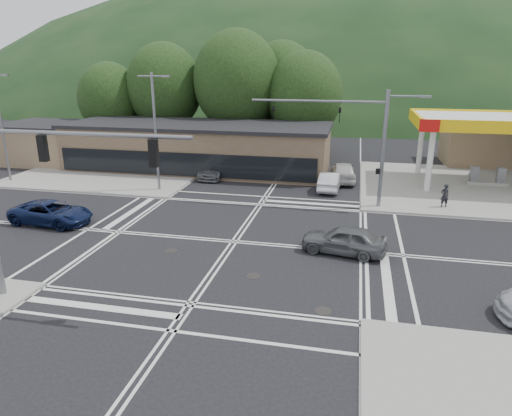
% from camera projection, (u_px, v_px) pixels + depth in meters
% --- Properties ---
extents(ground, '(120.00, 120.00, 0.00)m').
position_uv_depth(ground, '(234.00, 242.00, 25.81)').
color(ground, black).
rests_on(ground, ground).
extents(sidewalk_ne, '(16.00, 16.00, 0.15)m').
position_uv_depth(sidewalk_ne, '(462.00, 187.00, 36.69)').
color(sidewalk_ne, gray).
rests_on(sidewalk_ne, ground).
extents(sidewalk_nw, '(16.00, 16.00, 0.15)m').
position_uv_depth(sidewalk_nw, '(121.00, 169.00, 42.78)').
color(sidewalk_nw, gray).
rests_on(sidewalk_nw, ground).
extents(gas_station_canopy, '(12.32, 8.34, 5.75)m').
position_uv_depth(gas_station_canopy, '(495.00, 124.00, 35.68)').
color(gas_station_canopy, silver).
rests_on(gas_station_canopy, ground).
extents(convenience_store, '(10.00, 6.00, 3.80)m').
position_uv_depth(convenience_store, '(498.00, 146.00, 44.41)').
color(convenience_store, '#846B4F').
rests_on(convenience_store, ground).
extents(commercial_row, '(24.00, 8.00, 4.00)m').
position_uv_depth(commercial_row, '(198.00, 148.00, 42.63)').
color(commercial_row, brown).
rests_on(commercial_row, ground).
extents(commercial_nw, '(8.00, 7.00, 3.60)m').
position_uv_depth(commercial_nw, '(47.00, 144.00, 45.94)').
color(commercial_nw, '#846B4F').
rests_on(commercial_nw, ground).
extents(hill_north, '(252.00, 126.00, 140.00)m').
position_uv_depth(hill_north, '(331.00, 104.00, 109.49)').
color(hill_north, black).
rests_on(hill_north, ground).
extents(tree_n_a, '(8.00, 8.00, 11.75)m').
position_uv_depth(tree_n_a, '(165.00, 87.00, 48.78)').
color(tree_n_a, '#382619').
rests_on(tree_n_a, ground).
extents(tree_n_b, '(9.00, 9.00, 12.98)m').
position_uv_depth(tree_n_b, '(237.00, 81.00, 46.95)').
color(tree_n_b, '#382619').
rests_on(tree_n_b, ground).
extents(tree_n_c, '(7.60, 7.60, 10.87)m').
position_uv_depth(tree_n_c, '(304.00, 95.00, 45.93)').
color(tree_n_c, '#382619').
rests_on(tree_n_c, ground).
extents(tree_n_d, '(6.80, 6.80, 9.76)m').
position_uv_depth(tree_n_d, '(110.00, 99.00, 49.46)').
color(tree_n_d, '#382619').
rests_on(tree_n_d, ground).
extents(tree_n_e, '(8.40, 8.40, 11.98)m').
position_uv_depth(tree_n_e, '(281.00, 86.00, 50.06)').
color(tree_n_e, '#382619').
rests_on(tree_n_e, ground).
extents(streetlight_nw, '(2.50, 0.25, 9.00)m').
position_uv_depth(streetlight_nw, '(156.00, 126.00, 34.34)').
color(streetlight_nw, slate).
rests_on(streetlight_nw, ground).
extents(streetlight_w, '(2.50, 0.25, 9.00)m').
position_uv_depth(streetlight_w, '(1.00, 122.00, 37.08)').
color(streetlight_w, slate).
rests_on(streetlight_w, ground).
extents(signal_mast_ne, '(11.65, 0.30, 8.00)m').
position_uv_depth(signal_mast_ne, '(365.00, 134.00, 30.47)').
color(signal_mast_ne, slate).
rests_on(signal_mast_ne, ground).
extents(signal_mast_sw, '(9.14, 0.28, 8.00)m').
position_uv_depth(signal_mast_sw, '(22.00, 184.00, 17.91)').
color(signal_mast_sw, slate).
rests_on(signal_mast_sw, ground).
extents(car_blue_west, '(5.31, 2.72, 1.43)m').
position_uv_depth(car_blue_west, '(51.00, 213.00, 28.49)').
color(car_blue_west, '#0D183C').
rests_on(car_blue_west, ground).
extents(car_grey_center, '(4.69, 2.52, 1.52)m').
position_uv_depth(car_grey_center, '(344.00, 240.00, 24.06)').
color(car_grey_center, '#545759').
rests_on(car_grey_center, ground).
extents(car_queue_a, '(1.72, 4.43, 1.44)m').
position_uv_depth(car_queue_a, '(330.00, 181.00, 36.02)').
color(car_queue_a, silver).
rests_on(car_queue_a, ground).
extents(car_queue_b, '(2.39, 5.07, 1.68)m').
position_uv_depth(car_queue_b, '(343.00, 172.00, 38.53)').
color(car_queue_b, beige).
rests_on(car_queue_b, ground).
extents(car_northbound, '(2.21, 4.98, 1.42)m').
position_uv_depth(car_northbound, '(216.00, 169.00, 40.02)').
color(car_northbound, slate).
rests_on(car_northbound, ground).
extents(pedestrian, '(0.67, 0.53, 1.60)m').
position_uv_depth(pedestrian, '(445.00, 196.00, 31.27)').
color(pedestrian, black).
rests_on(pedestrian, sidewalk_ne).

